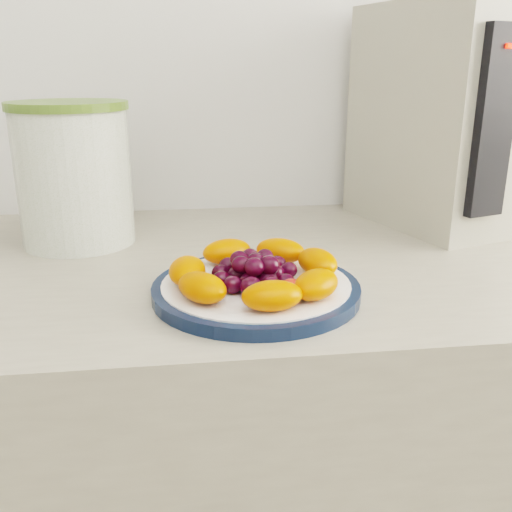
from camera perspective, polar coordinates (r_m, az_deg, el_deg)
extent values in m
cube|color=#9E9682|center=(1.06, 3.76, -23.62)|extent=(3.50, 0.60, 0.90)
cylinder|color=#0D1B34|center=(0.68, 0.00, -3.41)|extent=(0.25, 0.25, 0.01)
cylinder|color=white|center=(0.68, 0.00, -3.33)|extent=(0.22, 0.22, 0.02)
cylinder|color=#48601F|center=(0.90, -17.69, 7.41)|extent=(0.18, 0.18, 0.20)
cylinder|color=#516D29|center=(0.89, -18.37, 14.10)|extent=(0.19, 0.19, 0.01)
cube|color=#A8A390|center=(1.03, 18.51, 13.00)|extent=(0.28, 0.33, 0.36)
cube|color=black|center=(0.89, 22.61, 12.15)|extent=(0.06, 0.04, 0.27)
cube|color=#FF0C05|center=(0.88, 24.02, 18.64)|extent=(0.01, 0.01, 0.01)
ellipsoid|color=#D94700|center=(0.70, 6.16, -0.60)|extent=(0.06, 0.07, 0.03)
ellipsoid|color=#D94700|center=(0.74, 2.46, 0.54)|extent=(0.08, 0.07, 0.03)
ellipsoid|color=#D94700|center=(0.74, -2.93, 0.48)|extent=(0.08, 0.06, 0.03)
ellipsoid|color=#D94700|center=(0.67, -6.89, -1.48)|extent=(0.05, 0.07, 0.03)
ellipsoid|color=#D94700|center=(0.62, -5.41, -3.15)|extent=(0.07, 0.08, 0.03)
ellipsoid|color=#D94700|center=(0.60, 1.62, -3.99)|extent=(0.07, 0.05, 0.03)
ellipsoid|color=#D94700|center=(0.63, 6.01, -2.85)|extent=(0.08, 0.08, 0.03)
ellipsoid|color=black|center=(0.67, 0.00, -1.86)|extent=(0.02, 0.02, 0.02)
ellipsoid|color=black|center=(0.67, 1.85, -1.71)|extent=(0.02, 0.02, 0.02)
ellipsoid|color=black|center=(0.69, 0.70, -1.21)|extent=(0.02, 0.02, 0.02)
ellipsoid|color=black|center=(0.69, -1.11, -1.30)|extent=(0.02, 0.02, 0.02)
ellipsoid|color=black|center=(0.67, -1.87, -1.87)|extent=(0.02, 0.02, 0.02)
ellipsoid|color=black|center=(0.65, -0.74, -2.49)|extent=(0.02, 0.02, 0.02)
ellipsoid|color=black|center=(0.65, 1.17, -2.35)|extent=(0.02, 0.02, 0.02)
ellipsoid|color=black|center=(0.69, 3.29, -1.41)|extent=(0.02, 0.02, 0.02)
ellipsoid|color=black|center=(0.70, 2.13, -0.84)|extent=(0.02, 0.02, 0.02)
ellipsoid|color=black|center=(0.71, 0.46, -0.68)|extent=(0.02, 0.02, 0.02)
ellipsoid|color=black|center=(0.71, -1.32, -0.66)|extent=(0.02, 0.02, 0.02)
ellipsoid|color=black|center=(0.70, -2.79, -1.03)|extent=(0.02, 0.02, 0.02)
ellipsoid|color=black|center=(0.68, -3.58, -1.70)|extent=(0.02, 0.02, 0.02)
ellipsoid|color=black|center=(0.66, -3.45, -2.35)|extent=(0.02, 0.02, 0.02)
ellipsoid|color=black|center=(0.64, -2.34, -2.88)|extent=(0.02, 0.02, 0.02)
ellipsoid|color=black|center=(0.63, -0.52, -3.07)|extent=(0.03, 0.03, 0.02)
ellipsoid|color=black|center=(0.63, 1.47, -3.02)|extent=(0.02, 0.02, 0.02)
ellipsoid|color=black|center=(0.65, 3.00, -2.65)|extent=(0.02, 0.02, 0.02)
ellipsoid|color=black|center=(0.67, 0.00, -0.56)|extent=(0.02, 0.02, 0.02)
ellipsoid|color=black|center=(0.68, 0.90, -0.09)|extent=(0.02, 0.02, 0.02)
ellipsoid|color=black|center=(0.68, -0.60, -0.04)|extent=(0.02, 0.02, 0.02)
ellipsoid|color=black|center=(0.67, -1.68, -0.37)|extent=(0.02, 0.02, 0.02)
ellipsoid|color=black|center=(0.66, -1.52, -0.88)|extent=(0.02, 0.02, 0.02)
ellipsoid|color=black|center=(0.65, -0.18, -1.14)|extent=(0.02, 0.02, 0.02)
ellipsoid|color=black|center=(0.65, 1.31, -0.94)|extent=(0.02, 0.02, 0.02)
ellipsoid|color=red|center=(0.61, 1.32, -3.66)|extent=(0.03, 0.03, 0.02)
ellipsoid|color=red|center=(0.62, 3.48, -3.35)|extent=(0.04, 0.04, 0.02)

